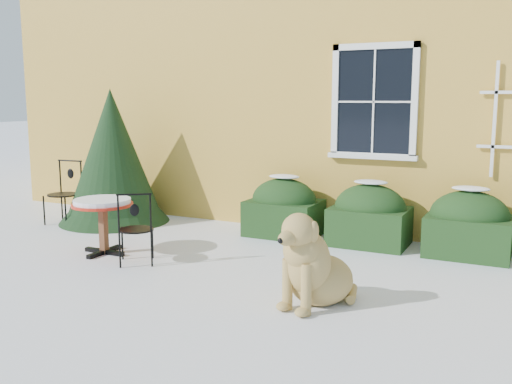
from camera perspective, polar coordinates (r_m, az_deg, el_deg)
The scene contains 8 objects.
ground at distance 6.27m, azimuth -4.11°, elevation -9.48°, with size 80.00×80.00×0.00m, color white.
house at distance 12.54m, azimuth 12.64°, elevation 14.56°, with size 12.40×8.40×6.40m.
hedge_row at distance 7.95m, azimuth 15.83°, elevation -2.78°, with size 4.95×0.80×0.91m.
evergreen_shrub at distance 9.65m, azimuth -14.11°, elevation 2.24°, with size 1.80×1.80×2.18m.
bistro_table at distance 7.68m, azimuth -15.09°, elevation -1.57°, with size 0.79×0.79×0.73m.
patio_chair_near at distance 7.15m, azimuth -11.93°, elevation -3.54°, with size 0.56×0.56×0.91m.
patio_chair_far at distance 9.80m, azimuth -18.59°, elevation -0.02°, with size 0.50×0.49×1.03m.
dog at distance 5.63m, azimuth 5.63°, elevation -7.46°, with size 0.79×1.05×0.99m.
Camera 1 is at (3.02, -5.11, 2.01)m, focal length 40.00 mm.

